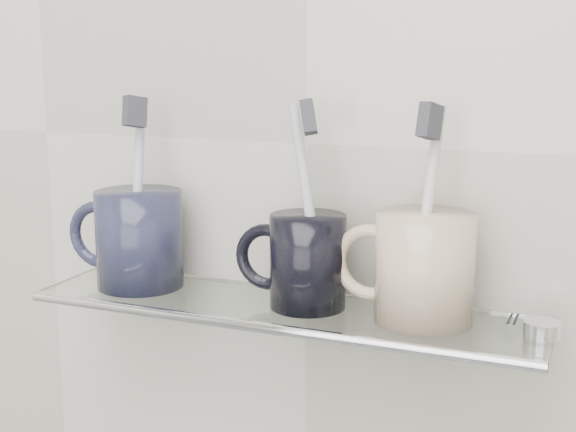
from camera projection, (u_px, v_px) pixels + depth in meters
The scene contains 18 objects.
wall_back at pixel (307, 144), 0.80m from camera, with size 2.50×2.50×0.00m, color beige.
shelf_glass at pixel (283, 309), 0.77m from camera, with size 0.50×0.12×0.01m, color silver.
shelf_rail at pixel (259, 327), 0.72m from camera, with size 0.01×0.01×0.50m, color silver.
bracket_left at pixel (126, 284), 0.90m from camera, with size 0.02×0.02×0.03m, color silver.
bracket_right at pixel (512, 333), 0.74m from camera, with size 0.02×0.02×0.03m, color silver.
mug_left at pixel (140, 239), 0.83m from camera, with size 0.09×0.09×0.10m, color black.
mug_left_handle at pixel (99, 235), 0.85m from camera, with size 0.07×0.07×0.01m, color black.
toothbrush_left at pixel (138, 190), 0.82m from camera, with size 0.01×0.01×0.19m, color silver.
bristles_left at pixel (135, 112), 0.80m from camera, with size 0.01×0.02×0.03m, color #33343C.
mug_center at pixel (308, 261), 0.76m from camera, with size 0.07×0.07×0.09m, color black.
mug_center_handle at pixel (267, 257), 0.78m from camera, with size 0.07×0.07×0.01m, color black.
toothbrush_center at pixel (308, 203), 0.75m from camera, with size 0.01×0.01×0.19m, color #B7BCC4.
bristles_center at pixel (309, 117), 0.73m from camera, with size 0.01×0.02×0.03m, color #33343C.
mug_right at pixel (425, 268), 0.72m from camera, with size 0.09×0.09×0.10m, color beige.
mug_right_handle at pixel (370, 262), 0.74m from camera, with size 0.07×0.07×0.01m, color beige.
toothbrush_right at pixel (427, 212), 0.71m from camera, with size 0.01×0.01×0.19m, color silver.
bristles_right at pixel (430, 121), 0.69m from camera, with size 0.01×0.02×0.03m, color #33343C.
chrome_cap at pixel (542, 329), 0.69m from camera, with size 0.03×0.03×0.01m, color silver.
Camera 1 is at (0.29, 0.36, 1.34)m, focal length 50.00 mm.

